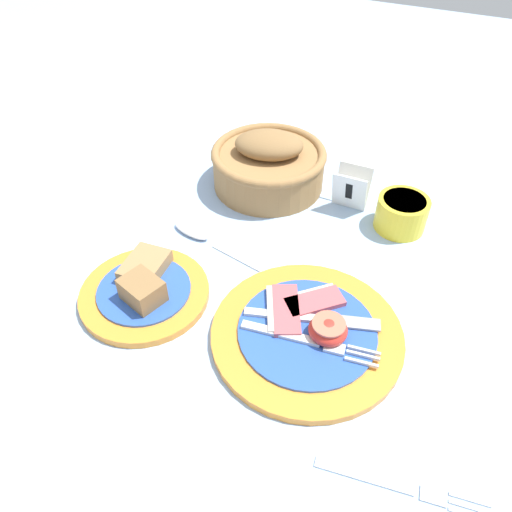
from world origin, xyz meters
TOP-DOWN VIEW (x-y plane):
  - ground_plane at (0.00, 0.00)m, footprint 3.00×3.00m
  - breakfast_plate at (0.06, 0.02)m, footprint 0.26×0.26m
  - bread_plate at (-0.19, -0.00)m, footprint 0.19×0.19m
  - sugar_cup at (0.12, 0.31)m, footprint 0.09×0.09m
  - bread_basket at (-0.13, 0.33)m, footprint 0.21×0.21m
  - number_card at (0.02, 0.33)m, footprint 0.06×0.05m
  - teaspoon_by_saucer at (-0.17, 0.14)m, footprint 0.19×0.06m
  - fork_on_cloth at (0.21, -0.12)m, footprint 0.19×0.04m

SIDE VIEW (x-z plane):
  - ground_plane at x=0.00m, z-range 0.00..0.00m
  - fork_on_cloth at x=0.21m, z-range 0.00..0.01m
  - teaspoon_by_saucer at x=-0.17m, z-range 0.00..0.01m
  - breakfast_plate at x=0.06m, z-range -0.01..0.03m
  - bread_plate at x=-0.19m, z-range -0.01..0.04m
  - sugar_cup at x=0.12m, z-range 0.00..0.06m
  - number_card at x=0.02m, z-range 0.00..0.07m
  - bread_basket at x=-0.13m, z-range -0.01..0.10m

